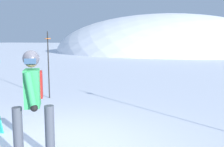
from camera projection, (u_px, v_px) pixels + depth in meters
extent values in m
ellipsoid|color=white|center=(163.00, 52.00, 40.36)|extent=(34.16, 30.75, 11.65)
cylinder|color=#3D424C|center=(50.00, 131.00, 4.04)|extent=(0.15, 0.15, 0.82)
cylinder|color=#3D424C|center=(18.00, 133.00, 3.94)|extent=(0.15, 0.15, 0.82)
cube|color=#2D9351|center=(32.00, 88.00, 3.90)|extent=(0.39, 0.42, 0.58)
cylinder|color=#2D9351|center=(34.00, 85.00, 4.13)|extent=(0.20, 0.18, 0.57)
cylinder|color=#2D9351|center=(31.00, 91.00, 3.68)|extent=(0.20, 0.18, 0.57)
sphere|color=black|center=(37.00, 100.00, 4.19)|extent=(0.11, 0.11, 0.11)
sphere|color=black|center=(34.00, 108.00, 3.70)|extent=(0.11, 0.11, 0.11)
cube|color=maroon|center=(33.00, 85.00, 4.09)|extent=(0.33, 0.31, 0.44)
cube|color=maroon|center=(34.00, 88.00, 4.20)|extent=(0.20, 0.16, 0.20)
sphere|color=#9E7051|center=(31.00, 61.00, 3.85)|extent=(0.21, 0.21, 0.21)
sphere|color=#4C4C56|center=(31.00, 59.00, 3.84)|extent=(0.25, 0.25, 0.25)
cube|color=navy|center=(30.00, 61.00, 3.72)|extent=(0.16, 0.12, 0.08)
cylinder|color=black|center=(48.00, 66.00, 8.13)|extent=(0.04, 0.04, 2.09)
cylinder|color=orange|center=(48.00, 39.00, 8.01)|extent=(0.20, 0.20, 0.02)
cone|color=black|center=(47.00, 32.00, 7.98)|extent=(0.04, 0.04, 0.08)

